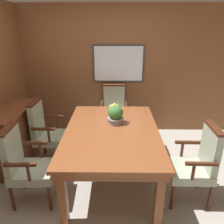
% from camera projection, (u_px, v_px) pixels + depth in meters
% --- Properties ---
extents(ground_plane, '(14.00, 14.00, 0.00)m').
position_uv_depth(ground_plane, '(100.00, 191.00, 2.95)').
color(ground_plane, '#A39E93').
extents(wall_back, '(7.20, 0.08, 2.45)m').
position_uv_depth(wall_back, '(105.00, 72.00, 4.26)').
color(wall_back, brown).
rests_on(wall_back, ground_plane).
extents(dining_table, '(1.25, 1.81, 0.78)m').
position_uv_depth(dining_table, '(112.00, 136.00, 2.96)').
color(dining_table, brown).
rests_on(dining_table, ground_plane).
extents(chair_left_near, '(0.52, 0.51, 1.02)m').
position_uv_depth(chair_left_near, '(25.00, 163.00, 2.63)').
color(chair_left_near, '#472314').
rests_on(chair_left_near, ground_plane).
extents(chair_head_far, '(0.51, 0.52, 1.02)m').
position_uv_depth(chair_head_far, '(114.00, 110.00, 4.25)').
color(chair_head_far, '#472314').
rests_on(chair_head_far, ground_plane).
extents(chair_right_near, '(0.52, 0.51, 1.02)m').
position_uv_depth(chair_right_near, '(197.00, 162.00, 2.64)').
color(chair_right_near, '#472314').
rests_on(chair_right_near, ground_plane).
extents(chair_left_far, '(0.52, 0.51, 1.02)m').
position_uv_depth(chair_left_far, '(46.00, 130.00, 3.44)').
color(chair_left_far, '#472314').
rests_on(chair_left_far, ground_plane).
extents(potted_plant, '(0.24, 0.24, 0.29)m').
position_uv_depth(potted_plant, '(115.00, 114.00, 3.08)').
color(potted_plant, gray).
rests_on(potted_plant, dining_table).
extents(sideboard_cabinet, '(0.47, 1.06, 0.92)m').
position_uv_depth(sideboard_cabinet, '(16.00, 137.00, 3.40)').
color(sideboard_cabinet, brown).
rests_on(sideboard_cabinet, ground_plane).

